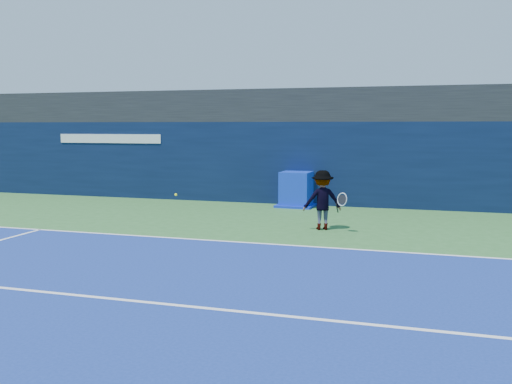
{
  "coord_description": "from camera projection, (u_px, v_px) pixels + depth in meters",
  "views": [
    {
      "loc": [
        5.24,
        -10.08,
        2.86
      ],
      "look_at": [
        0.57,
        5.2,
        1.0
      ],
      "focal_mm": 40.0,
      "sensor_mm": 36.0,
      "label": 1
    }
  ],
  "objects": [
    {
      "name": "ground",
      "position": [
        153.0,
        269.0,
        11.42
      ],
      "size": [
        80.0,
        80.0,
        0.0
      ],
      "primitive_type": "plane",
      "color": "#30682E",
      "rests_on": "ground"
    },
    {
      "name": "baseline",
      "position": [
        209.0,
        240.0,
        14.27
      ],
      "size": [
        24.0,
        0.1,
        0.01
      ],
      "primitive_type": "cube",
      "color": "white",
      "rests_on": "ground"
    },
    {
      "name": "service_line",
      "position": [
        98.0,
        297.0,
        9.52
      ],
      "size": [
        24.0,
        0.1,
        0.01
      ],
      "primitive_type": "cube",
      "color": "white",
      "rests_on": "ground"
    },
    {
      "name": "stadium_band",
      "position": [
        290.0,
        106.0,
        21.93
      ],
      "size": [
        36.0,
        3.0,
        1.2
      ],
      "primitive_type": "cube",
      "color": "black",
      "rests_on": "back_wall_assembly"
    },
    {
      "name": "back_wall_assembly",
      "position": [
        283.0,
        162.0,
        21.23
      ],
      "size": [
        36.0,
        1.03,
        3.0
      ],
      "color": "black",
      "rests_on": "ground"
    },
    {
      "name": "equipment_cart",
      "position": [
        296.0,
        191.0,
        20.25
      ],
      "size": [
        1.35,
        1.35,
        1.24
      ],
      "color": "#0D2AB8",
      "rests_on": "ground"
    },
    {
      "name": "tennis_player",
      "position": [
        322.0,
        200.0,
        15.72
      ],
      "size": [
        1.35,
        0.95,
        1.64
      ],
      "color": "white",
      "rests_on": "ground"
    },
    {
      "name": "tennis_ball",
      "position": [
        176.0,
        195.0,
        16.04
      ],
      "size": [
        0.07,
        0.07,
        0.07
      ],
      "color": "#EEF81B",
      "rests_on": "ground"
    }
  ]
}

